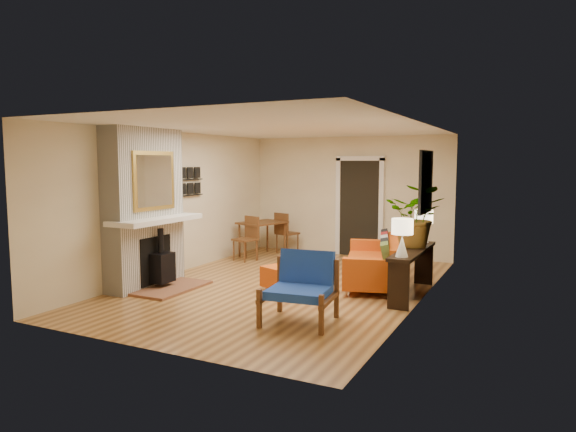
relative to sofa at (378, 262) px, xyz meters
The scene contains 10 objects.
room_shell 2.11m from the sofa, 113.58° to the left, with size 6.50×6.50×6.50m.
fireplace 3.96m from the sofa, 150.96° to the right, with size 1.09×1.68×2.60m.
sofa is the anchor object (origin of this frame).
ottoman 1.53m from the sofa, 135.58° to the right, with size 1.00×1.00×0.39m.
blue_chair 2.43m from the sofa, 97.41° to the right, with size 0.95×0.93×0.89m.
dining_table 3.27m from the sofa, 154.98° to the left, with size 1.06×1.75×0.92m.
console_table 0.92m from the sofa, 38.63° to the right, with size 0.34×1.85×0.72m.
lamp_near 1.60m from the sofa, 61.01° to the right, with size 0.30×0.30×0.54m.
lamp_far 1.01m from the sofa, 15.27° to the left, with size 0.30×0.30×0.54m.
houseplant 1.14m from the sofa, 25.51° to the right, with size 0.88×0.76×0.98m, color #1E5919.
Camera 1 is at (3.78, -7.46, 2.05)m, focal length 32.00 mm.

